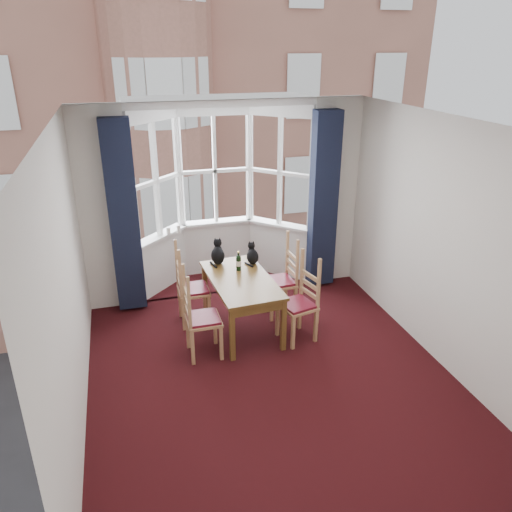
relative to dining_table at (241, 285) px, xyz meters
name	(u,v)px	position (x,y,z in m)	size (l,w,h in m)	color
floor	(272,377)	(0.07, -1.13, -0.64)	(4.50, 4.50, 0.00)	black
ceiling	(275,125)	(0.07, -1.13, 2.16)	(4.50, 4.50, 0.00)	white
wall_left	(66,289)	(-1.93, -1.13, 0.76)	(4.50, 4.50, 0.00)	silver
wall_right	(444,245)	(2.07, -1.13, 0.76)	(4.50, 4.50, 0.00)	silver
wall_near	(382,408)	(0.07, -3.38, 0.76)	(4.00, 4.00, 0.00)	silver
wall_back_pier_left	(105,212)	(-1.58, 1.12, 0.76)	(0.70, 0.12, 2.80)	silver
wall_back_pier_right	(333,193)	(1.72, 1.12, 0.76)	(0.70, 0.12, 2.80)	silver
bay_window	(219,193)	(0.07, 1.63, 0.76)	(2.76, 0.94, 2.80)	white
curtain_left	(124,218)	(-1.35, 0.94, 0.71)	(0.38, 0.22, 2.60)	#161B31
curtain_right	(323,201)	(1.49, 0.94, 0.71)	(0.38, 0.22, 2.60)	#161B31
dining_table	(241,285)	(0.00, 0.00, 0.00)	(0.84, 1.44, 0.73)	brown
chair_left_near	(196,321)	(-0.67, -0.45, -0.17)	(0.40, 0.42, 0.92)	tan
chair_left_far	(187,291)	(-0.66, 0.34, -0.17)	(0.40, 0.42, 0.92)	tan
chair_right_near	(303,304)	(0.70, -0.41, -0.17)	(0.49, 0.50, 0.92)	tan
chair_right_far	(285,281)	(0.69, 0.26, -0.17)	(0.42, 0.44, 0.92)	tan
cat_left	(218,254)	(-0.18, 0.56, 0.22)	(0.23, 0.28, 0.35)	black
cat_right	(252,255)	(0.27, 0.43, 0.21)	(0.17, 0.23, 0.31)	black
wine_bottle	(239,262)	(0.03, 0.26, 0.20)	(0.07, 0.07, 0.26)	black
candle_tall	(168,231)	(-0.74, 1.47, 0.29)	(0.06, 0.06, 0.11)	white
candle_short	(178,229)	(-0.59, 1.50, 0.29)	(0.06, 0.06, 0.11)	white
street	(140,183)	(0.07, 31.12, -6.64)	(80.00, 80.00, 0.00)	#333335
tenement_building	(153,101)	(0.07, 12.88, 0.96)	(18.40, 7.80, 15.20)	#AC6C59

